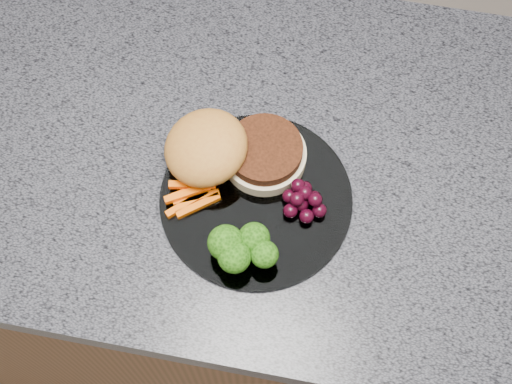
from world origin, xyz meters
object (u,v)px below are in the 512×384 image
burger (227,151)px  grape_bunch (304,200)px  island_cabinet (228,255)px  plate (256,199)px

burger → grape_bunch: (0.11, -0.05, -0.01)m
island_cabinet → burger: 0.50m
island_cabinet → grape_bunch: bearing=-28.2°
island_cabinet → plate: 0.48m
island_cabinet → burger: burger is taller
island_cabinet → burger: (0.02, -0.03, 0.50)m
grape_bunch → plate: bearing=-177.8°
grape_bunch → island_cabinet: bearing=151.8°
burger → grape_bunch: size_ratio=3.58×
plate → burger: size_ratio=1.17×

